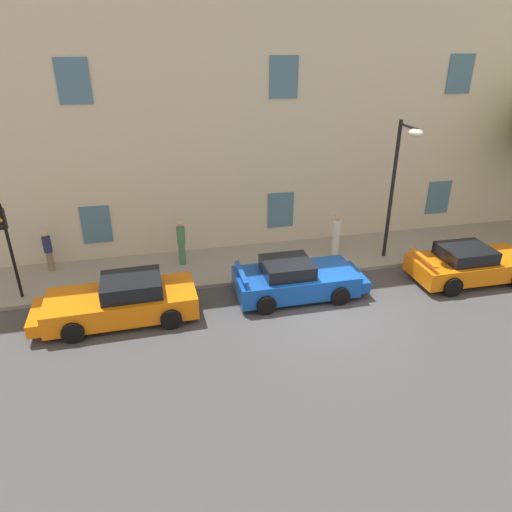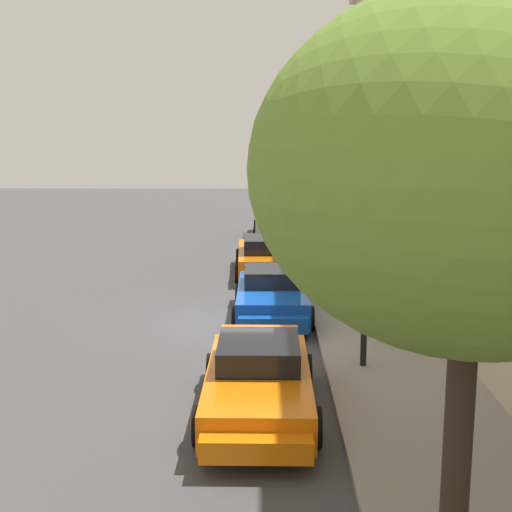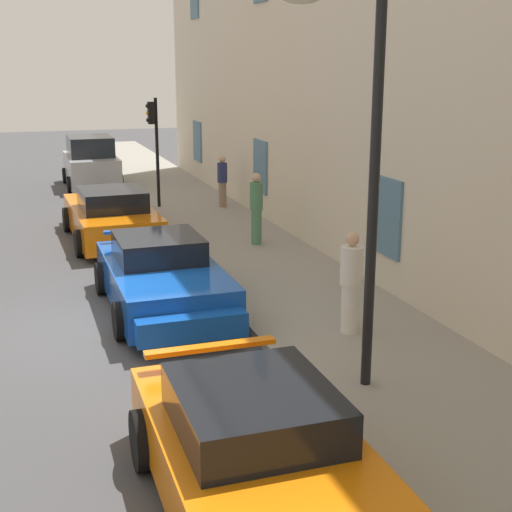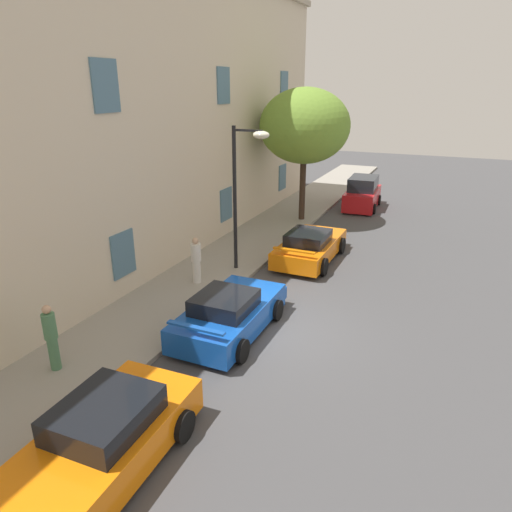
{
  "view_description": "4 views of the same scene",
  "coord_description": "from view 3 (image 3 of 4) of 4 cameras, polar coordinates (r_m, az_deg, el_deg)",
  "views": [
    {
      "loc": [
        -5.13,
        -12.16,
        8.16
      ],
      "look_at": [
        -1.78,
        2.34,
        1.09
      ],
      "focal_mm": 32.44,
      "sensor_mm": 36.0,
      "label": 1
    },
    {
      "loc": [
        18.41,
        0.99,
        5.37
      ],
      "look_at": [
        -0.23,
        0.77,
        1.83
      ],
      "focal_mm": 49.15,
      "sensor_mm": 36.0,
      "label": 2
    },
    {
      "loc": [
        11.79,
        -1.15,
        4.39
      ],
      "look_at": [
        0.44,
        2.68,
        1.17
      ],
      "focal_mm": 49.81,
      "sensor_mm": 36.0,
      "label": 3
    },
    {
      "loc": [
        -11.36,
        -4.33,
        6.84
      ],
      "look_at": [
        1.34,
        1.26,
        1.71
      ],
      "focal_mm": 32.55,
      "sensor_mm": 36.0,
      "label": 4
    }
  ],
  "objects": [
    {
      "name": "ground_plane",
      "position": [
        12.64,
        -12.3,
        -5.66
      ],
      "size": [
        80.0,
        80.0,
        0.0
      ],
      "primitive_type": "plane",
      "color": "#444447"
    },
    {
      "name": "sidewalk",
      "position": [
        13.54,
        4.36,
        -3.62
      ],
      "size": [
        60.0,
        3.15,
        0.14
      ],
      "primitive_type": "cube",
      "color": "gray",
      "rests_on": "ground"
    },
    {
      "name": "sportscar_red_lead",
      "position": [
        18.89,
        -11.63,
        3.16
      ],
      "size": [
        5.07,
        2.26,
        1.39
      ],
      "color": "orange",
      "rests_on": "ground"
    },
    {
      "name": "sportscar_yellow_flank",
      "position": [
        13.09,
        -7.38,
        -2.0
      ],
      "size": [
        4.49,
        2.17,
        1.34
      ],
      "color": "#144CB2",
      "rests_on": "ground"
    },
    {
      "name": "sportscar_white_middle",
      "position": [
        7.09,
        1.09,
        -17.31
      ],
      "size": [
        4.79,
        2.18,
        1.32
      ],
      "color": "orange",
      "rests_on": "ground"
    },
    {
      "name": "hatchback_parked",
      "position": [
        27.39,
        -13.11,
        7.19
      ],
      "size": [
        3.83,
        1.97,
        1.88
      ],
      "color": "#B2B7BC",
      "rests_on": "ground"
    },
    {
      "name": "traffic_light",
      "position": [
        22.09,
        -8.2,
        9.76
      ],
      "size": [
        0.22,
        0.36,
        3.33
      ],
      "color": "black",
      "rests_on": "sidewalk"
    },
    {
      "name": "street_lamp",
      "position": [
        8.97,
        7.19,
        11.58
      ],
      "size": [
        0.44,
        1.42,
        5.36
      ],
      "color": "black",
      "rests_on": "sidewalk"
    },
    {
      "name": "pedestrian_admiring",
      "position": [
        17.28,
        0.03,
        3.9
      ],
      "size": [
        0.39,
        0.39,
        1.76
      ],
      "color": "#4C7F59",
      "rests_on": "sidewalk"
    },
    {
      "name": "pedestrian_strolling",
      "position": [
        11.61,
        7.64,
        -2.1
      ],
      "size": [
        0.44,
        0.44,
        1.69
      ],
      "color": "silver",
      "rests_on": "sidewalk"
    },
    {
      "name": "pedestrian_bystander",
      "position": [
        22.05,
        -2.72,
        6.08
      ],
      "size": [
        0.39,
        0.39,
        1.6
      ],
      "color": "#8C7259",
      "rests_on": "sidewalk"
    }
  ]
}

